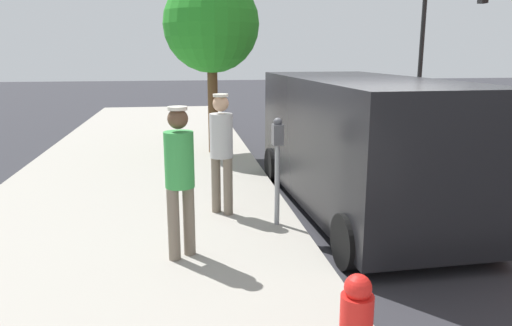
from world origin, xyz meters
TOP-DOWN VIEW (x-y plane):
  - ground_plane at (0.00, 0.00)m, footprint 80.00×80.00m
  - sidewalk_slab at (3.50, 0.00)m, footprint 5.00×32.00m
  - parking_meter_near at (1.35, -0.05)m, footprint 0.14×0.18m
  - pedestrian_in_gray at (2.07, -0.66)m, footprint 0.34×0.34m
  - pedestrian_in_green at (2.69, 0.90)m, footprint 0.34×0.34m
  - parked_van at (-0.15, -0.90)m, footprint 2.28×5.26m
  - traffic_light_corner at (-6.78, -10.42)m, footprint 2.48×0.42m
  - street_tree at (1.88, -5.38)m, footprint 2.24×2.24m

SIDE VIEW (x-z plane):
  - ground_plane at x=0.00m, z-range 0.00..0.00m
  - sidewalk_slab at x=3.50m, z-range 0.00..0.15m
  - parked_van at x=-0.15m, z-range 0.08..2.23m
  - parking_meter_near at x=1.35m, z-range 0.42..1.94m
  - pedestrian_in_green at x=2.69m, z-range 0.29..2.09m
  - pedestrian_in_gray at x=2.07m, z-range 0.29..2.09m
  - street_tree at x=1.88m, z-range 1.08..5.23m
  - traffic_light_corner at x=-6.78m, z-range 0.92..6.12m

